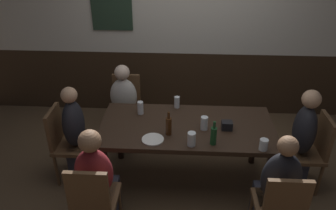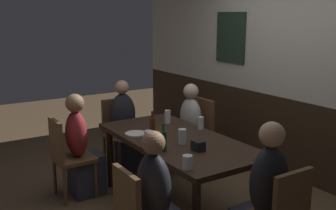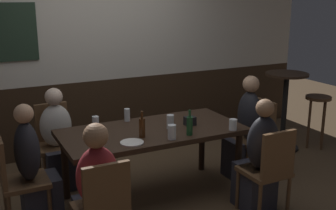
# 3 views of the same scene
# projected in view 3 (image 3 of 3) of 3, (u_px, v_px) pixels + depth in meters

# --- Properties ---
(ground_plane) EXTENTS (12.00, 12.00, 0.00)m
(ground_plane) POSITION_uv_depth(u_px,v_px,m) (153.00, 196.00, 4.42)
(ground_plane) COLOR brown
(wall_back) EXTENTS (6.40, 0.13, 2.60)m
(wall_back) POSITION_uv_depth(u_px,v_px,m) (99.00, 53.00, 5.51)
(wall_back) COLOR #332316
(wall_back) RESTS_ON ground_plane
(dining_table) EXTENTS (1.83, 0.89, 0.74)m
(dining_table) POSITION_uv_depth(u_px,v_px,m) (152.00, 137.00, 4.25)
(dining_table) COLOR black
(dining_table) RESTS_ON ground_plane
(chair_right_near) EXTENTS (0.40, 0.40, 0.88)m
(chair_right_near) POSITION_uv_depth(u_px,v_px,m) (269.00, 168.00, 3.90)
(chair_right_near) COLOR brown
(chair_right_near) RESTS_ON ground_plane
(chair_head_west) EXTENTS (0.40, 0.40, 0.88)m
(chair_head_west) POSITION_uv_depth(u_px,v_px,m) (16.00, 177.00, 3.72)
(chair_head_west) COLOR brown
(chair_head_west) RESTS_ON ground_plane
(chair_left_near) EXTENTS (0.40, 0.40, 0.88)m
(chair_left_near) POSITION_uv_depth(u_px,v_px,m) (103.00, 206.00, 3.20)
(chair_left_near) COLOR brown
(chair_left_near) RESTS_ON ground_plane
(chair_head_east) EXTENTS (0.40, 0.40, 0.88)m
(chair_head_east) POSITION_uv_depth(u_px,v_px,m) (256.00, 133.00, 4.87)
(chair_head_east) COLOR brown
(chair_head_east) RESTS_ON ground_plane
(chair_left_far) EXTENTS (0.40, 0.40, 0.88)m
(chair_left_far) POSITION_uv_depth(u_px,v_px,m) (55.00, 139.00, 4.68)
(chair_left_far) COLOR brown
(chair_left_far) RESTS_ON ground_plane
(person_right_near) EXTENTS (0.34, 0.37, 1.13)m
(person_right_near) POSITION_uv_depth(u_px,v_px,m) (258.00, 164.00, 4.05)
(person_right_near) COLOR #2D2D38
(person_right_near) RESTS_ON ground_plane
(person_head_west) EXTENTS (0.37, 0.34, 1.15)m
(person_head_west) POSITION_uv_depth(u_px,v_px,m) (35.00, 175.00, 3.79)
(person_head_west) COLOR #2D2D38
(person_head_west) RESTS_ON ground_plane
(person_left_near) EXTENTS (0.34, 0.37, 1.13)m
(person_left_near) POSITION_uv_depth(u_px,v_px,m) (97.00, 200.00, 3.35)
(person_left_near) COLOR #2D2D38
(person_left_near) RESTS_ON ground_plane
(person_head_east) EXTENTS (0.37, 0.34, 1.18)m
(person_head_east) POSITION_uv_depth(u_px,v_px,m) (245.00, 135.00, 4.80)
(person_head_east) COLOR #2D2D38
(person_head_east) RESTS_ON ground_plane
(person_left_far) EXTENTS (0.34, 0.37, 1.10)m
(person_left_far) POSITION_uv_depth(u_px,v_px,m) (58.00, 146.00, 4.55)
(person_left_far) COLOR #2D2D38
(person_left_far) RESTS_ON ground_plane
(highball_clear) EXTENTS (0.07, 0.07, 0.14)m
(highball_clear) POSITION_uv_depth(u_px,v_px,m) (170.00, 123.00, 4.24)
(highball_clear) COLOR silver
(highball_clear) RESTS_ON dining_table
(pint_glass_pale) EXTENTS (0.08, 0.08, 0.14)m
(pint_glass_pale) POSITION_uv_depth(u_px,v_px,m) (172.00, 133.00, 3.93)
(pint_glass_pale) COLOR silver
(pint_glass_pale) RESTS_ON dining_table
(beer_glass_tall) EXTENTS (0.08, 0.08, 0.11)m
(beer_glass_tall) POSITION_uv_depth(u_px,v_px,m) (233.00, 125.00, 4.20)
(beer_glass_tall) COLOR silver
(beer_glass_tall) RESTS_ON dining_table
(pint_glass_amber) EXTENTS (0.06, 0.06, 0.14)m
(pint_glass_amber) POSITION_uv_depth(u_px,v_px,m) (127.00, 115.00, 4.49)
(pint_glass_amber) COLOR silver
(pint_glass_amber) RESTS_ON dining_table
(beer_glass_half) EXTENTS (0.07, 0.07, 0.15)m
(beer_glass_half) POSITION_uv_depth(u_px,v_px,m) (96.00, 125.00, 4.18)
(beer_glass_half) COLOR silver
(beer_glass_half) RESTS_ON dining_table
(beer_bottle_green) EXTENTS (0.06, 0.06, 0.25)m
(beer_bottle_green) POSITION_uv_depth(u_px,v_px,m) (190.00, 125.00, 4.04)
(beer_bottle_green) COLOR #194723
(beer_bottle_green) RESTS_ON dining_table
(beer_bottle_brown) EXTENTS (0.06, 0.06, 0.26)m
(beer_bottle_brown) POSITION_uv_depth(u_px,v_px,m) (142.00, 127.00, 3.98)
(beer_bottle_brown) COLOR #42230F
(beer_bottle_brown) RESTS_ON dining_table
(plate_white_large) EXTENTS (0.22, 0.22, 0.01)m
(plate_white_large) POSITION_uv_depth(u_px,v_px,m) (132.00, 143.00, 3.84)
(plate_white_large) COLOR white
(plate_white_large) RESTS_ON dining_table
(condiment_caddy) EXTENTS (0.11, 0.09, 0.09)m
(condiment_caddy) POSITION_uv_depth(u_px,v_px,m) (190.00, 121.00, 4.36)
(condiment_caddy) COLOR black
(condiment_caddy) RESTS_ON dining_table
(side_bar_table) EXTENTS (0.56, 0.56, 1.05)m
(side_bar_table) POSITION_uv_depth(u_px,v_px,m) (285.00, 105.00, 5.62)
(side_bar_table) COLOR black
(side_bar_table) RESTS_ON ground_plane
(bar_stool) EXTENTS (0.34, 0.34, 0.72)m
(bar_stool) POSITION_uv_depth(u_px,v_px,m) (318.00, 107.00, 5.70)
(bar_stool) COLOR #513521
(bar_stool) RESTS_ON ground_plane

